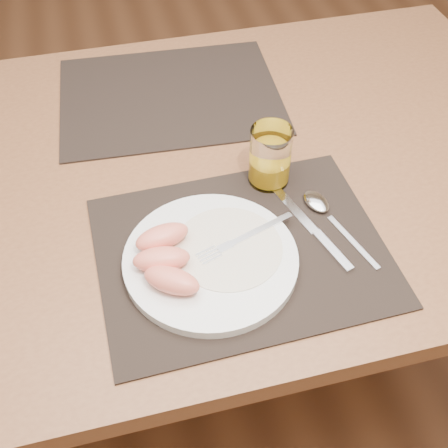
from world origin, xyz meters
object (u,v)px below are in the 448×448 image
plate (211,260)px  knife (315,232)px  fork (238,241)px  spoon (321,207)px  placemat_near (241,251)px  table (207,195)px  placemat_far (170,96)px  juice_glass (270,159)px

plate → knife: size_ratio=1.25×
fork → spoon: 0.17m
placemat_near → fork: (-0.00, 0.01, 0.02)m
table → plate: bearing=-101.0°
placemat_far → fork: 0.44m
placemat_far → table: bearing=-83.2°
table → plate: plate is taller
placemat_near → spoon: size_ratio=2.37×
spoon → juice_glass: juice_glass is taller
placemat_far → knife: size_ratio=2.08×
table → plate: (-0.05, -0.23, 0.10)m
placemat_far → plate: (-0.02, -0.45, 0.01)m
placemat_far → plate: 0.45m
fork → juice_glass: juice_glass is taller
placemat_far → knife: bearing=-69.9°
placemat_far → plate: bearing=-92.4°
placemat_far → spoon: size_ratio=2.37×
placemat_far → plate: plate is taller
placemat_far → juice_glass: size_ratio=4.15×
plate → fork: 0.05m
placemat_near → fork: bearing=129.0°
fork → placemat_far: bearing=93.9°
plate → table: bearing=79.0°
juice_glass → fork: bearing=-123.8°
spoon → juice_glass: 0.12m
placemat_far → spoon: (0.19, -0.39, 0.01)m
placemat_near → fork: 0.02m
placemat_near → juice_glass: 0.18m
plate → juice_glass: juice_glass is taller
placemat_near → juice_glass: (0.09, 0.14, 0.05)m
table → knife: 0.27m
knife → spoon: spoon is taller
plate → juice_glass: bearing=48.0°
fork → knife: bearing=-0.3°
plate → juice_glass: (0.14, 0.16, 0.04)m
table → plate: 0.26m
placemat_far → juice_glass: juice_glass is taller
placemat_near → juice_glass: size_ratio=4.15×
juice_glass → knife: bearing=-75.5°
knife → juice_glass: juice_glass is taller
placemat_near → fork: fork is taller
table → placemat_far: 0.24m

